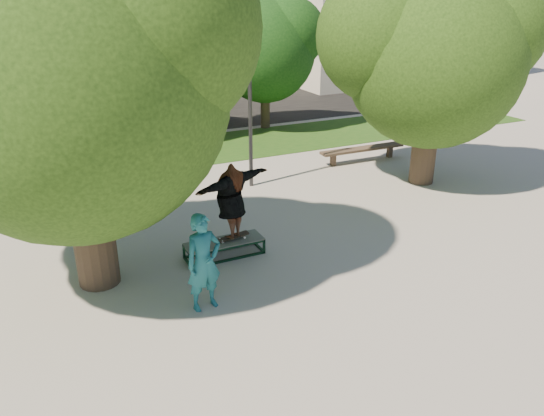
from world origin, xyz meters
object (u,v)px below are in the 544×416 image
bystander (204,262)px  car_dark (26,124)px  grind_box (224,248)px  lamppost (250,83)px  tree_left (64,66)px  tree_right (431,48)px  car_grey (108,102)px  car_silver_b (176,108)px  bench (362,150)px

bystander → car_dark: bystander is taller
grind_box → bystander: (-1.07, -1.81, 0.78)m
lamppost → tree_left: bearing=-143.6°
tree_left → tree_right: 10.41m
tree_left → car_dark: (-0.71, 12.56, -3.72)m
car_grey → lamppost: bearing=-81.1°
bystander → tree_left: bearing=123.6°
tree_left → car_silver_b: bearing=66.6°
bench → car_silver_b: size_ratio=0.58×
tree_right → car_dark: size_ratio=1.52×
bench → car_grey: 12.80m
bench → tree_left: bearing=-154.4°
bystander → car_dark: size_ratio=0.45×
car_silver_b → tree_right: bearing=-57.9°
lamppost → car_grey: bearing=101.6°
grind_box → lamppost: bearing=58.9°
bystander → bench: bearing=29.5°
car_dark → tree_left: bearing=-94.9°
car_silver_b → car_dark: bearing=-174.2°
tree_right → grind_box: tree_right is taller
lamppost → bench: 5.35m
tree_left → car_silver_b: size_ratio=1.27×
bench → bystander: bearing=-140.3°
bench → tree_right: bearing=-80.8°
bystander → car_silver_b: size_ratio=0.35×
grind_box → bench: bearing=33.6°
tree_right → car_dark: 15.57m
grind_box → car_silver_b: (2.51, 12.53, 0.62)m
tree_right → grind_box: bearing=-164.0°
tree_left → bench: bearing=24.7°
tree_left → grind_box: bearing=-2.4°
grind_box → car_silver_b: bearing=78.7°
lamppost → grind_box: bearing=-121.1°
tree_right → lamppost: size_ratio=1.07×
lamppost → grind_box: 5.56m
grind_box → bystander: 2.25m
tree_left → bench: 11.55m
lamppost → car_silver_b: bearing=89.4°
grind_box → car_dark: (-3.57, 12.68, 0.52)m
tree_left → car_grey: bearing=79.1°
grind_box → bystander: size_ratio=0.93×
car_silver_b → bench: bearing=-53.3°
car_silver_b → car_grey: bearing=137.2°
tree_right → car_silver_b: tree_right is taller
car_dark → car_silver_b: size_ratio=0.76×
tree_left → bystander: (1.79, -1.94, -3.45)m
lamppost → bench: (4.55, 0.61, -2.73)m
grind_box → bench: size_ratio=0.55×
tree_right → car_dark: tree_right is taller
car_silver_b → bystander: bearing=-96.8°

